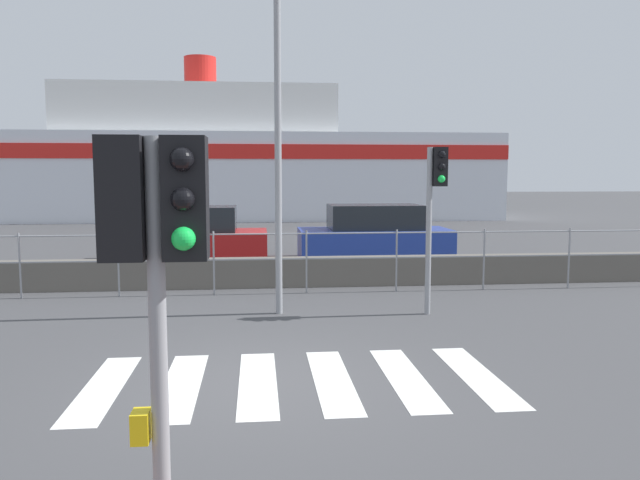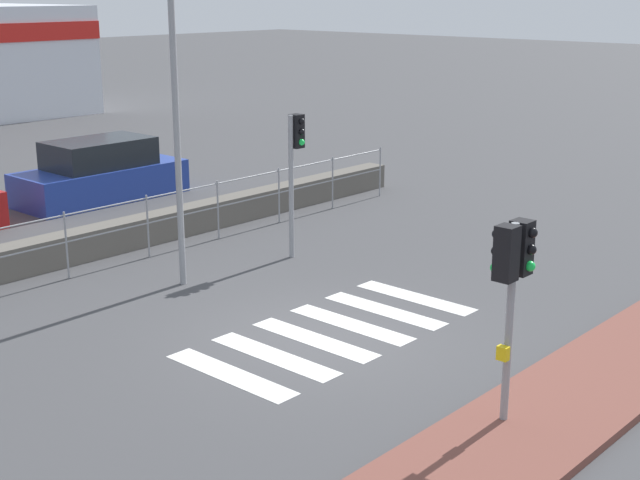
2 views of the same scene
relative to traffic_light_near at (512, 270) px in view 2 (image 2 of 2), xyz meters
The scene contains 9 objects.
ground_plane 4.36m from the traffic_light_near, 80.68° to the left, with size 160.00×160.00×0.00m, color #424244.
sidewalk_brick 2.16m from the traffic_light_near, 28.13° to the right, with size 24.00×1.80×0.12m.
crosswalk 4.43m from the traffic_light_near, 75.14° to the left, with size 4.95×2.40×0.01m.
seawall 10.43m from the traffic_light_near, 86.55° to the left, with size 19.20×0.55×0.63m.
harbor_fence 9.48m from the traffic_light_near, 86.23° to the left, with size 17.32×0.04×1.32m.
traffic_light_near is the anchor object (origin of this frame).
traffic_light_far 8.06m from the traffic_light_near, 62.88° to the left, with size 0.34×0.32×2.96m.
streetlamp 7.51m from the traffic_light_near, 82.63° to the left, with size 0.32×1.37×6.25m.
parked_car_blue 15.20m from the traffic_light_near, 74.66° to the left, with size 4.45×1.86×1.60m.
Camera 2 is at (-9.78, -8.94, 5.38)m, focal length 50.00 mm.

